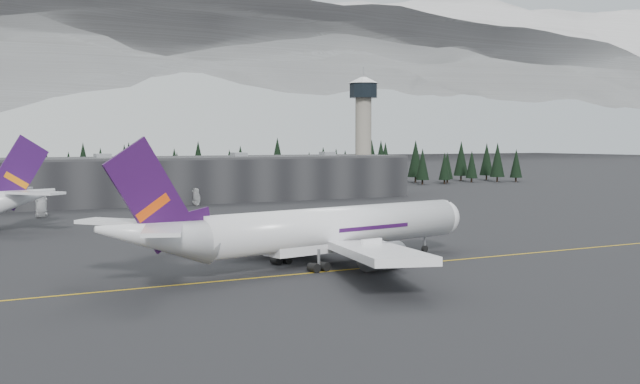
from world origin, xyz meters
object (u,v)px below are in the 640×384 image
control_tower (363,121)px  gse_vehicle_b (197,203)px  terminal (139,180)px  gse_vehicle_a (41,215)px  jet_main (307,230)px

control_tower → gse_vehicle_b: bearing=-161.8°
terminal → gse_vehicle_b: bearing=-60.7°
gse_vehicle_b → gse_vehicle_a: bearing=-87.8°
gse_vehicle_a → gse_vehicle_b: bearing=7.7°
gse_vehicle_a → gse_vehicle_b: 44.04m
terminal → gse_vehicle_b: (10.24, -18.25, -5.49)m
control_tower → terminal: bearing=-177.7°
terminal → jet_main: (-11.45, -122.15, -1.25)m
terminal → gse_vehicle_a: terminal is taller
jet_main → gse_vehicle_a: 92.39m
terminal → control_tower: control_tower is taller
terminal → jet_main: size_ratio=2.65×
terminal → gse_vehicle_a: 45.35m
jet_main → gse_vehicle_a: (-20.12, 90.07, -4.32)m
jet_main → gse_vehicle_a: bearing=92.6°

